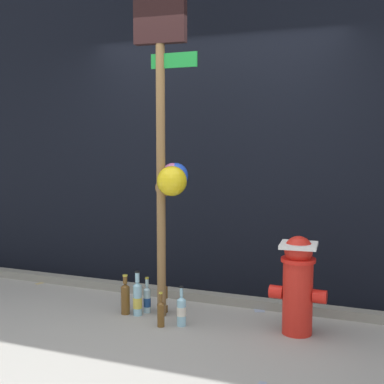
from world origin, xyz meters
name	(u,v)px	position (x,y,z in m)	size (l,w,h in m)	color
ground_plane	(154,338)	(0.00, 0.00, 0.00)	(14.00, 14.00, 0.00)	#9E9B93
building_wall	(216,99)	(0.00, 1.40, 1.90)	(10.00, 0.20, 3.79)	black
curb_strip	(201,296)	(0.00, 1.01, 0.04)	(8.00, 0.12, 0.08)	gray
memorial_post	(167,146)	(-0.12, 0.53, 1.45)	(0.55, 0.39, 2.65)	olive
fire_hydrant	(298,283)	(0.99, 0.50, 0.40)	(0.44, 0.30, 0.77)	red
bottle_0	(125,297)	(-0.47, 0.40, 0.15)	(0.08, 0.08, 0.35)	brown
bottle_1	(164,297)	(-0.19, 0.58, 0.13)	(0.08, 0.08, 0.35)	brown
bottle_2	(138,298)	(-0.36, 0.42, 0.15)	(0.08, 0.08, 0.39)	#93CCE0
bottle_3	(147,299)	(-0.32, 0.51, 0.12)	(0.06, 0.06, 0.31)	#B2DBEA
bottle_4	(161,313)	(-0.06, 0.24, 0.12)	(0.06, 0.06, 0.28)	brown
bottle_5	(181,310)	(0.09, 0.32, 0.13)	(0.08, 0.08, 0.33)	#93CCE0
litter_1	(259,310)	(0.58, 0.94, 0.00)	(0.13, 0.09, 0.01)	#8C99B2
litter_2	(42,283)	(-1.77, 0.94, 0.00)	(0.14, 0.05, 0.01)	tan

